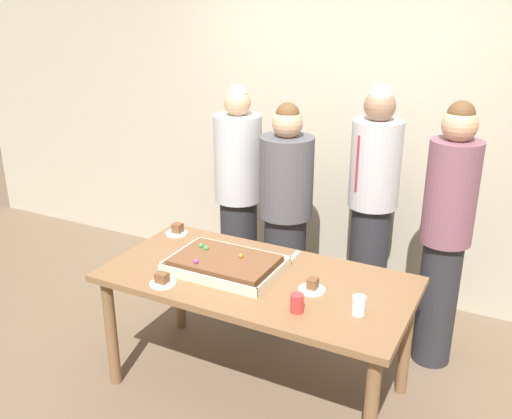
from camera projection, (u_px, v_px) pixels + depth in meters
The scene contains 14 objects.
ground_plane at pixel (257, 386), 3.54m from camera, with size 12.00×12.00×0.00m, color brown.
interior_back_panel at pixel (352, 106), 4.34m from camera, with size 8.00×0.12×3.00m, color #B2A893.
party_table at pixel (257, 290), 3.30m from camera, with size 1.79×0.89×0.77m.
sheet_cake at pixel (225, 264), 3.33m from camera, with size 0.65×0.45×0.10m.
plated_slice_near_left at pixel (162, 281), 3.17m from camera, with size 0.15×0.15×0.07m.
plated_slice_near_right at pixel (312, 287), 3.10m from camera, with size 0.15×0.15×0.07m.
plated_slice_far_left at pixel (177, 230), 3.84m from camera, with size 0.15×0.15×0.07m.
drink_cup_nearest at pixel (359, 305), 2.86m from camera, with size 0.07×0.07×0.10m, color white.
drink_cup_middle at pixel (297, 303), 2.88m from camera, with size 0.07×0.07×0.10m, color red.
cake_server_utensil at pixel (292, 258), 3.49m from camera, with size 0.03×0.20×0.01m, color silver.
person_serving_front at pixel (238, 195), 4.28m from camera, with size 0.36×0.36×1.70m.
person_green_shirt_behind at pixel (372, 203), 4.03m from camera, with size 0.35×0.35×1.74m.
person_striped_tie_right at pixel (446, 233), 3.49m from camera, with size 0.31×0.31×1.74m.
person_far_right_suit at pixel (286, 214), 4.03m from camera, with size 0.38×0.38×1.63m.
Camera 1 is at (1.33, -2.59, 2.29)m, focal length 39.62 mm.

